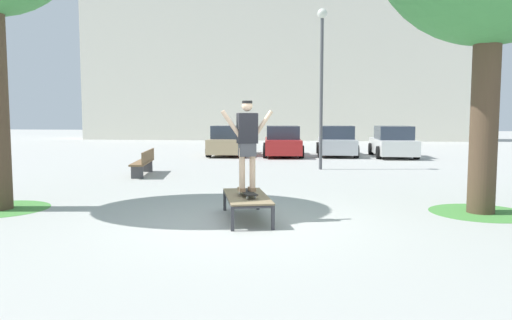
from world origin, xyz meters
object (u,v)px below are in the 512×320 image
skateboard (247,192)px  car_red (282,142)px  skater (247,139)px  car_tan (230,142)px  light_post (322,65)px  skate_box (246,198)px  park_bench (144,162)px  car_silver (337,142)px  car_white (393,143)px

skateboard → car_red: bearing=91.3°
skater → car_red: (-0.34, 15.03, -0.84)m
car_tan → skater: bearing=-78.8°
car_red → light_post: bearing=-73.1°
skate_box → park_bench: bearing=124.0°
skate_box → skateboard: bearing=-75.2°
car_silver → park_bench: 11.25m
skater → car_white: (5.01, 15.14, -0.84)m
car_red → car_white: same height
car_red → car_silver: bearing=12.7°
skateboard → skater: size_ratio=0.48×
park_bench → light_post: size_ratio=0.42×
skate_box → car_tan: 15.37m
car_tan → park_bench: 8.68m
skateboard → skate_box: bearing=104.8°
car_white → car_tan: bearing=179.6°
skateboard → car_tan: bearing=101.2°
park_bench → skater: bearing=-56.4°
skater → car_silver: size_ratio=0.40×
skateboard → light_post: light_post is taller
skateboard → park_bench: park_bench is taller
skater → car_silver: skater is taller
skater → park_bench: 8.05m
car_red → car_white: bearing=1.2°
skater → skateboard: bearing=-67.5°
car_white → light_post: light_post is taller
skateboard → skater: skater is taller
skater → car_silver: (2.34, 15.63, -0.84)m
skate_box → car_red: car_red is taller
car_tan → light_post: (4.48, -6.10, 3.13)m
car_red → car_white: size_ratio=1.03×
skater → car_white: 15.97m
car_silver → light_post: light_post is taller
skater → skate_box: bearing=104.7°
park_bench → skateboard: bearing=-56.4°
skater → car_tan: skater is taller
car_tan → car_silver: 5.37m
car_silver → skateboard: bearing=-98.5°
car_silver → park_bench: size_ratio=1.74×
car_red → light_post: (1.80, -5.93, 3.13)m
car_tan → car_white: (8.03, -0.06, 0.00)m
skateboard → skater: 0.99m
skater → park_bench: (-4.42, 6.64, -1.08)m
skateboard → car_silver: bearing=81.5°
skater → park_bench: bearing=123.6°
skate_box → skater: 1.13m
light_post → skate_box: bearing=-99.5°
skate_box → skateboard: (0.03, -0.13, 0.12)m
skate_box → car_silver: bearing=81.3°
car_white → park_bench: size_ratio=1.74×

